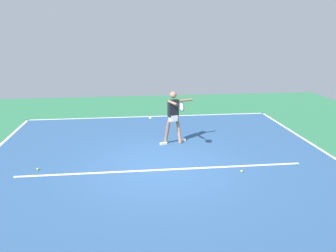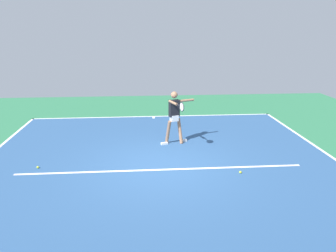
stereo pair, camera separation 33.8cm
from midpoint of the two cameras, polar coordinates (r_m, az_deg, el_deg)
ground_plane at (r=9.45m, az=-0.22°, el=-6.95°), size 20.67×20.67×0.00m
court_surface at (r=9.45m, az=-0.22°, el=-6.94°), size 10.59×11.23×0.00m
court_line_baseline_near at (r=14.71m, az=-1.88°, el=1.68°), size 10.59×0.10×0.01m
court_line_service at (r=9.21m, az=-0.10°, el=-7.57°), size 7.94×0.10×0.01m
court_line_centre_mark at (r=14.52m, az=-1.84°, el=1.48°), size 0.10×0.30×0.01m
tennis_player at (r=10.96m, az=2.07°, el=2.09°), size 1.16×1.33×1.80m
tennis_ball_by_baseline at (r=9.23m, az=13.47°, el=-7.79°), size 0.07×0.07×0.07m
tennis_ball_near_player at (r=9.92m, az=-20.70°, el=-6.71°), size 0.07×0.07×0.07m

